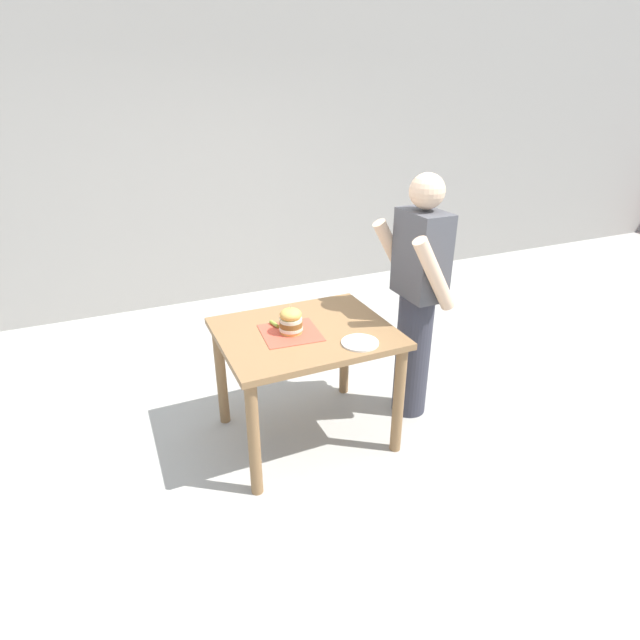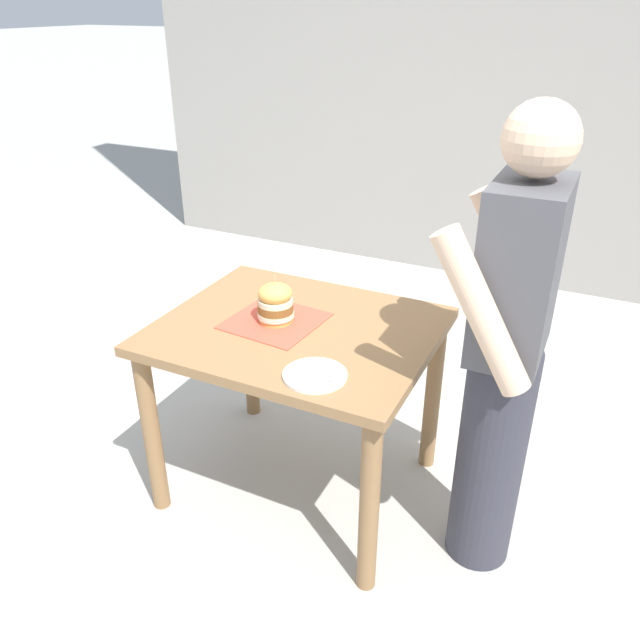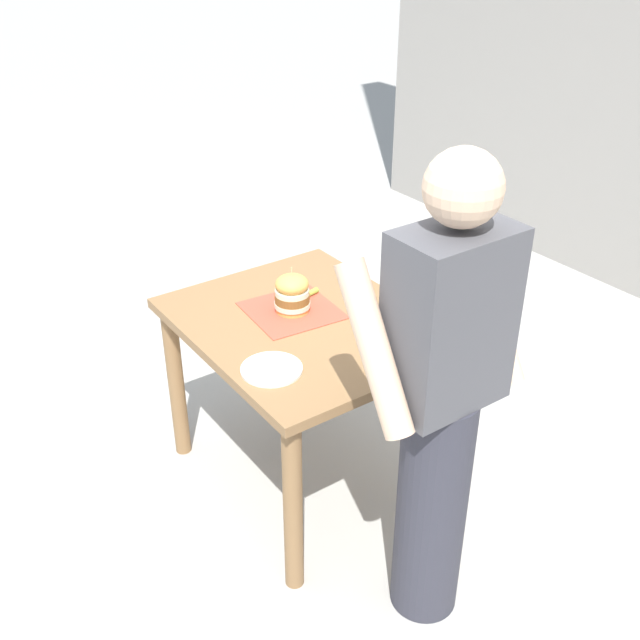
# 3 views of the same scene
# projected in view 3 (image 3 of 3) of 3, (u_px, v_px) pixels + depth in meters

# --- Properties ---
(ground_plane) EXTENTS (80.00, 80.00, 0.00)m
(ground_plane) POSITION_uv_depth(u_px,v_px,m) (307.00, 474.00, 3.34)
(ground_plane) COLOR #ADAAA3
(patio_table) EXTENTS (0.87, 1.06, 0.79)m
(patio_table) POSITION_uv_depth(u_px,v_px,m) (306.00, 349.00, 3.01)
(patio_table) COLOR olive
(patio_table) RESTS_ON ground
(serving_paper) EXTENTS (0.37, 0.37, 0.00)m
(serving_paper) POSITION_uv_depth(u_px,v_px,m) (293.00, 310.00, 3.01)
(serving_paper) COLOR #D64C38
(serving_paper) RESTS_ON patio_table
(sandwich) EXTENTS (0.14, 0.14, 0.19)m
(sandwich) POSITION_uv_depth(u_px,v_px,m) (291.00, 294.00, 2.97)
(sandwich) COLOR gold
(sandwich) RESTS_ON serving_paper
(pickle_spear) EXTENTS (0.09, 0.04, 0.02)m
(pickle_spear) POSITION_uv_depth(u_px,v_px,m) (310.00, 293.00, 3.11)
(pickle_spear) COLOR #8EA83D
(pickle_spear) RESTS_ON serving_paper
(side_plate_with_forks) EXTENTS (0.22, 0.22, 0.02)m
(side_plate_with_forks) POSITION_uv_depth(u_px,v_px,m) (272.00, 369.00, 2.63)
(side_plate_with_forks) COLOR white
(side_plate_with_forks) RESTS_ON patio_table
(diner_across_table) EXTENTS (0.55, 0.35, 1.69)m
(diner_across_table) POSITION_uv_depth(u_px,v_px,m) (441.00, 401.00, 2.32)
(diner_across_table) COLOR #33333D
(diner_across_table) RESTS_ON ground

